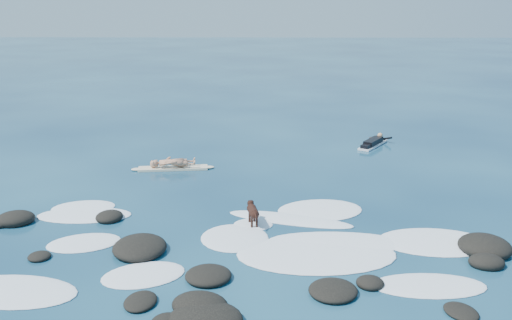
{
  "coord_description": "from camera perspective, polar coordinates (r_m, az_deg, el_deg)",
  "views": [
    {
      "loc": [
        0.76,
        -14.11,
        6.03
      ],
      "look_at": [
        0.44,
        4.0,
        0.9
      ],
      "focal_mm": 40.0,
      "sensor_mm": 36.0,
      "label": 1
    }
  ],
  "objects": [
    {
      "name": "ground",
      "position": [
        15.37,
        -1.92,
        -7.31
      ],
      "size": [
        160.0,
        160.0,
        0.0
      ],
      "primitive_type": "plane",
      "color": "#0A2642",
      "rests_on": "ground"
    },
    {
      "name": "reef_rocks",
      "position": [
        12.97,
        1.59,
        -11.39
      ],
      "size": [
        14.64,
        6.51,
        0.58
      ],
      "color": "black",
      "rests_on": "ground"
    },
    {
      "name": "breaking_foam",
      "position": [
        14.72,
        0.9,
        -8.34
      ],
      "size": [
        12.84,
        7.09,
        0.12
      ],
      "color": "white",
      "rests_on": "ground"
    },
    {
      "name": "standing_surfer_rig",
      "position": [
        20.95,
        -8.37,
        0.85
      ],
      "size": [
        3.04,
        0.83,
        1.73
      ],
      "rotation": [
        0.0,
        0.0,
        0.13
      ],
      "color": "beige",
      "rests_on": "ground"
    },
    {
      "name": "paddling_surfer_rig",
      "position": [
        24.76,
        11.67,
        1.72
      ],
      "size": [
        1.68,
        2.21,
        0.41
      ],
      "rotation": [
        0.0,
        0.0,
        1.01
      ],
      "color": "white",
      "rests_on": "ground"
    },
    {
      "name": "dog",
      "position": [
        15.67,
        -0.33,
        -5.11
      ],
      "size": [
        0.4,
        1.03,
        0.66
      ],
      "rotation": [
        0.0,
        0.0,
        1.78
      ],
      "color": "black",
      "rests_on": "ground"
    }
  ]
}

